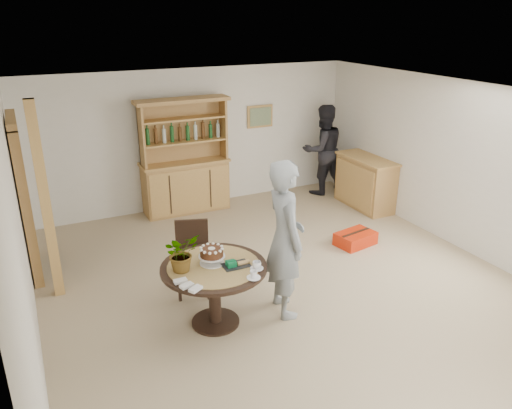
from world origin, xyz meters
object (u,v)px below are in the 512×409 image
(hutch, at_px, (185,174))
(sideboard, at_px, (365,182))
(red_suitcase, at_px, (355,239))
(teen_boy, at_px, (285,239))
(adult_person, at_px, (323,150))
(dining_table, at_px, (214,277))
(dining_chair, at_px, (193,253))

(hutch, xyz_separation_m, sideboard, (3.04, -1.24, -0.22))
(sideboard, height_order, red_suitcase, sideboard)
(hutch, height_order, sideboard, hutch)
(sideboard, bearing_deg, hutch, 157.79)
(hutch, relative_size, teen_boy, 1.07)
(sideboard, relative_size, adult_person, 0.72)
(hutch, xyz_separation_m, adult_person, (2.74, -0.24, 0.19))
(teen_boy, distance_m, red_suitcase, 2.35)
(teen_boy, xyz_separation_m, red_suitcase, (1.89, 1.11, -0.85))
(hutch, height_order, teen_boy, hutch)
(dining_table, relative_size, adult_person, 0.68)
(sideboard, relative_size, teen_boy, 0.66)
(dining_table, relative_size, dining_chair, 1.27)
(hutch, xyz_separation_m, red_suitcase, (1.91, -2.52, -0.59))
(sideboard, xyz_separation_m, adult_person, (-0.30, 1.00, 0.41))
(hutch, distance_m, red_suitcase, 3.22)
(hutch, height_order, adult_person, hutch)
(dining_chair, distance_m, red_suitcase, 2.75)
(dining_table, relative_size, teen_boy, 0.63)
(dining_chair, height_order, red_suitcase, dining_chair)
(teen_boy, bearing_deg, sideboard, -43.08)
(hutch, relative_size, adult_person, 1.16)
(dining_chair, relative_size, adult_person, 0.54)
(sideboard, xyz_separation_m, red_suitcase, (-1.13, -1.28, -0.37))
(hutch, distance_m, adult_person, 2.76)
(teen_boy, distance_m, adult_person, 4.34)
(adult_person, bearing_deg, dining_table, 44.14)
(sideboard, distance_m, teen_boy, 3.88)
(red_suitcase, bearing_deg, hutch, 116.94)
(hutch, bearing_deg, dining_table, -103.13)
(sideboard, bearing_deg, dining_chair, -159.13)
(dining_table, bearing_deg, dining_chair, 88.26)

